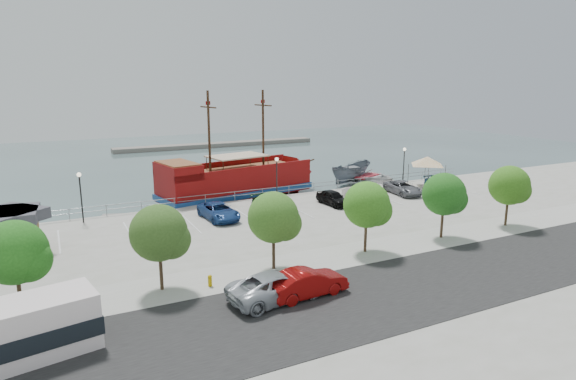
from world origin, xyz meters
name	(u,v)px	position (x,y,z in m)	size (l,w,h in m)	color
ground	(308,226)	(0.00, 0.00, -1.00)	(160.00, 160.00, 0.00)	#364B4C
land_slab	(508,327)	(0.00, -21.00, -0.60)	(100.00, 58.00, 1.20)	gray
street	(438,280)	(0.00, -16.00, 0.01)	(100.00, 8.00, 0.04)	black
sidewalk	(377,249)	(0.00, -10.00, 0.01)	(100.00, 4.00, 0.05)	#9E9D95
seawall_railing	(271,192)	(0.00, 7.80, 0.53)	(50.00, 0.06, 1.00)	gray
far_shore	(218,145)	(10.00, 55.00, -0.60)	(40.00, 3.00, 0.80)	slate
pirate_ship	(247,180)	(-0.92, 12.16, 1.05)	(19.72, 8.83, 12.24)	maroon
patrol_boat	(351,175)	(13.32, 13.12, 0.27)	(2.46, 6.55, 2.53)	slate
speedboat	(367,178)	(15.18, 12.35, -0.22)	(5.37, 7.52, 1.56)	silver
dock_west	(136,217)	(-13.34, 9.20, -0.82)	(6.34, 1.81, 0.36)	gray
dock_mid	(341,193)	(9.42, 9.20, -0.82)	(6.47, 1.85, 0.37)	gray
dock_east	(382,187)	(15.22, 9.20, -0.78)	(7.77, 2.22, 0.44)	slate
shed	(9,231)	(-22.97, 0.36, 1.67)	(4.07, 4.07, 3.13)	brown
canopy_tent	(428,157)	(18.03, 4.92, 3.35)	(5.18, 5.18, 3.86)	slate
street_van	(277,286)	(-9.64, -13.99, 0.77)	(2.56, 5.55, 1.54)	#A8AEB6
street_sedan	(307,283)	(-7.99, -14.35, 0.77)	(1.63, 4.66, 1.54)	maroon
shuttle_bus	(6,336)	(-22.35, -14.50, 1.24)	(7.62, 3.85, 2.56)	silver
fire_hydrant	(210,280)	(-12.42, -10.80, 0.39)	(0.25, 0.25, 0.73)	#C29906
lamp_post_left	(80,188)	(-18.00, 6.50, 2.94)	(0.36, 0.36, 4.28)	black
lamp_post_mid	(277,171)	(0.00, 6.50, 2.94)	(0.36, 0.36, 4.28)	black
lamp_post_right	(404,159)	(16.00, 6.50, 2.94)	(0.36, 0.36, 4.28)	black
tree_a	(18,254)	(-21.85, -10.07, 3.30)	(3.30, 3.20, 5.00)	#473321
tree_b	(162,235)	(-14.85, -10.07, 3.30)	(3.30, 3.20, 5.00)	#473321
tree_c	(276,219)	(-7.85, -10.07, 3.30)	(3.30, 3.20, 5.00)	#473321
tree_d	(369,206)	(-0.85, -10.07, 3.30)	(3.30, 3.20, 5.00)	#473321
tree_e	(446,195)	(6.15, -10.07, 3.30)	(3.30, 3.20, 5.00)	#473321
tree_f	(511,187)	(13.15, -10.07, 3.30)	(3.30, 3.20, 5.00)	#473321
parked_car_b	(160,221)	(-12.68, 1.28, 0.80)	(1.69, 4.84, 1.59)	#9DA3AD
parked_car_c	(219,211)	(-7.47, 2.38, 0.70)	(2.34, 5.06, 1.41)	navy
parked_car_d	(271,206)	(-2.67, 2.09, 0.71)	(1.98, 4.88, 1.41)	#133119
parked_car_e	(333,198)	(3.94, 2.21, 0.70)	(1.66, 4.12, 1.40)	black
parked_car_f	(359,195)	(6.91, 2.20, 0.66)	(1.40, 4.01, 1.32)	silver
parked_car_g	(403,188)	(12.91, 2.78, 0.69)	(2.28, 4.94, 1.37)	slate
parked_car_h	(443,185)	(17.71, 1.97, 0.69)	(1.92, 4.73, 1.37)	#2D6292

